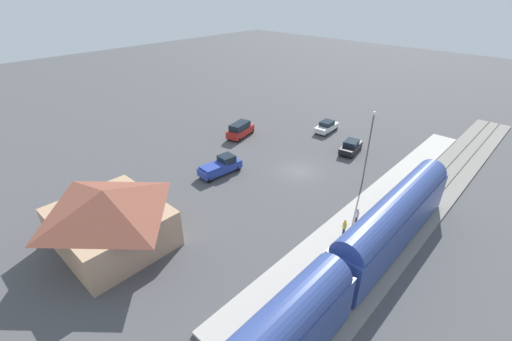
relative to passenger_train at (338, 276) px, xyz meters
name	(u,v)px	position (x,y,z in m)	size (l,w,h in m)	color
ground_plane	(298,171)	(14.00, -14.45, -2.86)	(200.00, 200.00, 0.00)	#4C4C4F
railway_track	(411,216)	(0.00, -14.45, -2.76)	(4.80, 70.00, 0.30)	gray
platform	(374,201)	(4.00, -14.45, -2.71)	(3.20, 46.00, 0.30)	#B7B2A8
passenger_train	(338,276)	(0.00, 0.00, 0.00)	(2.93, 35.94, 4.98)	#33478C
station_building	(109,217)	(18.00, 7.55, 0.04)	(10.16, 9.02, 5.57)	tan
pedestrian_on_platform	(357,215)	(3.40, -9.35, -1.58)	(0.36, 0.36, 1.71)	#333338
pedestrian_waiting_far	(344,227)	(3.39, -7.03, -1.58)	(0.36, 0.36, 1.71)	#23284C
pickup_blue	(221,166)	(20.54, -7.48, -1.83)	(2.45, 5.56, 2.14)	#283D9E
sedan_white	(327,126)	(18.44, -27.61, -1.98)	(2.11, 4.60, 1.74)	white
suv_red	(240,130)	(26.90, -17.09, -1.71)	(2.94, 5.20, 2.22)	red
sedan_black	(351,146)	(12.00, -23.61, -1.98)	(2.56, 4.74, 1.74)	black
light_pole_near_platform	(370,140)	(6.80, -17.21, 2.55)	(0.44, 0.44, 8.74)	#515156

